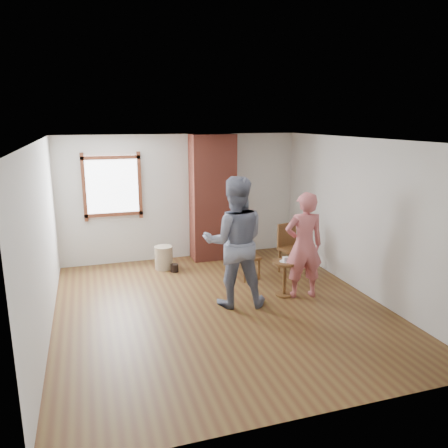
{
  "coord_description": "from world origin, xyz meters",
  "views": [
    {
      "loc": [
        -1.87,
        -6.1,
        2.9
      ],
      "look_at": [
        0.31,
        0.8,
        1.15
      ],
      "focal_mm": 35.0,
      "sensor_mm": 36.0,
      "label": 1
    }
  ],
  "objects_px": {
    "side_table": "(285,273)",
    "man": "(235,242)",
    "person_pink": "(304,245)",
    "stoneware_crock": "(164,257)",
    "dining_chair_right": "(291,246)",
    "dining_chair_left": "(245,254)"
  },
  "relations": [
    {
      "from": "person_pink",
      "to": "side_table",
      "type": "bearing_deg",
      "value": -14.23
    },
    {
      "from": "person_pink",
      "to": "dining_chair_left",
      "type": "bearing_deg",
      "value": -53.88
    },
    {
      "from": "dining_chair_right",
      "to": "stoneware_crock",
      "type": "bearing_deg",
      "value": 143.95
    },
    {
      "from": "stoneware_crock",
      "to": "side_table",
      "type": "relative_size",
      "value": 0.76
    },
    {
      "from": "dining_chair_right",
      "to": "man",
      "type": "height_order",
      "value": "man"
    },
    {
      "from": "dining_chair_left",
      "to": "dining_chair_right",
      "type": "bearing_deg",
      "value": -12.1
    },
    {
      "from": "dining_chair_left",
      "to": "dining_chair_right",
      "type": "relative_size",
      "value": 0.86
    },
    {
      "from": "man",
      "to": "dining_chair_right",
      "type": "bearing_deg",
      "value": -130.53
    },
    {
      "from": "stoneware_crock",
      "to": "dining_chair_right",
      "type": "bearing_deg",
      "value": -22.24
    },
    {
      "from": "person_pink",
      "to": "stoneware_crock",
      "type": "bearing_deg",
      "value": -38.59
    },
    {
      "from": "side_table",
      "to": "person_pink",
      "type": "bearing_deg",
      "value": -22.19
    },
    {
      "from": "stoneware_crock",
      "to": "person_pink",
      "type": "height_order",
      "value": "person_pink"
    },
    {
      "from": "man",
      "to": "person_pink",
      "type": "bearing_deg",
      "value": -168.69
    },
    {
      "from": "stoneware_crock",
      "to": "dining_chair_right",
      "type": "relative_size",
      "value": 0.48
    },
    {
      "from": "stoneware_crock",
      "to": "dining_chair_left",
      "type": "xyz_separation_m",
      "value": [
        1.37,
        -0.96,
        0.23
      ]
    },
    {
      "from": "dining_chair_right",
      "to": "man",
      "type": "distance_m",
      "value": 1.92
    },
    {
      "from": "side_table",
      "to": "man",
      "type": "height_order",
      "value": "man"
    },
    {
      "from": "dining_chair_left",
      "to": "man",
      "type": "bearing_deg",
      "value": -131.62
    },
    {
      "from": "dining_chair_right",
      "to": "dining_chair_left",
      "type": "bearing_deg",
      "value": 167.23
    },
    {
      "from": "stoneware_crock",
      "to": "side_table",
      "type": "bearing_deg",
      "value": -49.27
    },
    {
      "from": "dining_chair_right",
      "to": "side_table",
      "type": "xyz_separation_m",
      "value": [
        -0.61,
        -1.02,
        -0.13
      ]
    },
    {
      "from": "dining_chair_right",
      "to": "man",
      "type": "bearing_deg",
      "value": -158.06
    }
  ]
}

